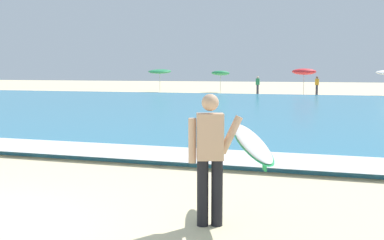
# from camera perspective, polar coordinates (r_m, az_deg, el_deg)

# --- Properties ---
(sea) EXTENTS (120.00, 28.00, 0.14)m
(sea) POSITION_cam_1_polar(r_m,az_deg,el_deg) (23.37, 5.59, 1.47)
(sea) COLOR teal
(sea) RESTS_ON ground
(surf_foam) EXTENTS (120.00, 1.72, 0.01)m
(surf_foam) POSITION_cam_1_polar(r_m,az_deg,el_deg) (10.64, -8.71, -3.94)
(surf_foam) COLOR white
(surf_foam) RESTS_ON sea
(surfer_with_board) EXTENTS (1.31, 2.42, 1.73)m
(surfer_with_board) POSITION_cam_1_polar(r_m,az_deg,el_deg) (5.78, 4.81, -3.58)
(surfer_with_board) COLOR black
(surfer_with_board) RESTS_ON ground
(beach_umbrella_0) EXTENTS (2.23, 2.25, 2.24)m
(beach_umbrella_0) POSITION_cam_1_polar(r_m,az_deg,el_deg) (43.31, -4.15, 6.21)
(beach_umbrella_0) COLOR beige
(beach_umbrella_0) RESTS_ON ground
(beach_umbrella_1) EXTENTS (1.71, 1.74, 2.11)m
(beach_umbrella_1) POSITION_cam_1_polar(r_m,az_deg,el_deg) (42.17, 3.67, 6.01)
(beach_umbrella_1) COLOR beige
(beach_umbrella_1) RESTS_ON ground
(beach_umbrella_2) EXTENTS (2.03, 2.06, 2.28)m
(beach_umbrella_2) POSITION_cam_1_polar(r_m,az_deg,el_deg) (39.50, 14.14, 6.01)
(beach_umbrella_2) COLOR beige
(beach_umbrella_2) RESTS_ON ground
(beachgoer_near_row_left) EXTENTS (0.32, 0.20, 1.58)m
(beachgoer_near_row_left) POSITION_cam_1_polar(r_m,az_deg,el_deg) (38.80, 8.40, 4.48)
(beachgoer_near_row_left) COLOR #383842
(beachgoer_near_row_left) RESTS_ON ground
(beachgoer_near_row_right) EXTENTS (0.32, 0.20, 1.58)m
(beachgoer_near_row_right) POSITION_cam_1_polar(r_m,az_deg,el_deg) (39.12, 15.69, 4.33)
(beachgoer_near_row_right) COLOR #383842
(beachgoer_near_row_right) RESTS_ON ground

